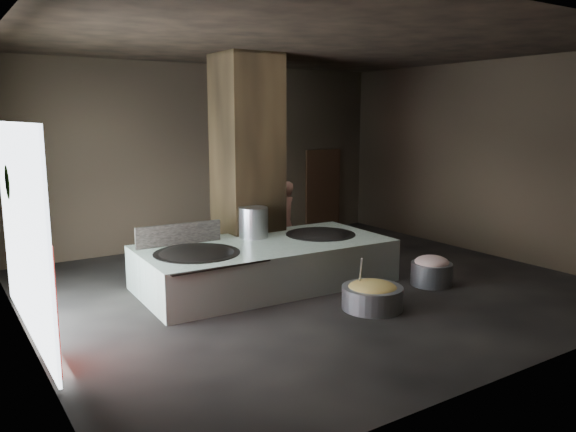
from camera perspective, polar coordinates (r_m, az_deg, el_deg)
floor at (r=10.96m, az=2.24°, el=-7.31°), size 10.00×9.00×0.10m
ceiling at (r=10.54m, az=2.42°, el=17.30°), size 10.00×9.00×0.10m
back_wall at (r=14.44m, az=-8.25°, el=6.11°), size 10.00×0.10×4.50m
front_wall at (r=7.31m, az=23.46°, el=1.57°), size 10.00×0.10×4.50m
left_wall at (r=8.64m, az=-26.17°, el=2.56°), size 0.10×9.00×4.50m
right_wall at (r=14.04m, az=19.46°, el=5.53°), size 0.10×9.00×4.50m
pillar at (r=11.95m, az=-4.16°, el=5.38°), size 1.20×1.20×4.50m
hearth_platform at (r=10.89m, az=-2.29°, el=-4.87°), size 4.87×2.47×0.83m
platform_cap at (r=10.80m, az=-2.30°, el=-2.82°), size 4.68×2.25×0.03m
wok_left at (r=10.12m, az=-9.23°, el=-4.20°), size 1.51×1.51×0.42m
wok_left_rim at (r=10.11m, az=-9.25°, el=-3.82°), size 1.54×1.54×0.05m
wok_right at (r=11.58m, az=3.32°, el=-2.27°), size 1.40×1.40×0.40m
wok_right_rim at (r=11.57m, az=3.32°, el=-1.93°), size 1.44×1.44×0.05m
stock_pot at (r=11.22m, az=-3.53°, el=-0.69°), size 0.58×0.58×0.62m
splash_guard at (r=10.78m, az=-11.01°, el=-1.85°), size 1.67×0.12×0.42m
cook at (r=12.68m, az=-0.38°, el=-0.49°), size 0.77×0.64×1.79m
veg_basin at (r=9.74m, az=8.55°, el=-8.19°), size 1.19×1.19×0.38m
veg_fill at (r=9.69m, az=8.57°, el=-7.30°), size 0.85×0.85×0.26m
ladle at (r=9.64m, az=7.34°, el=-6.11°), size 0.26×0.36×0.74m
meat_basin at (r=11.28m, az=14.36°, el=-5.71°), size 0.82×0.82×0.43m
meat_fill at (r=11.22m, az=14.41°, el=-4.56°), size 0.66×0.66×0.25m
doorway_near at (r=15.02m, az=-3.82°, el=1.93°), size 1.18×0.08×2.38m
doorway_near_glow at (r=14.91m, az=-4.63°, el=1.67°), size 0.81×0.04×1.91m
doorway_far at (r=16.31m, az=3.56°, el=2.59°), size 1.18×0.08×2.38m
doorway_far_glow at (r=16.51m, az=3.82°, el=2.50°), size 0.76×0.04×1.79m
left_opening at (r=8.94m, az=-25.37°, el=-1.38°), size 0.04×4.20×3.10m
pavilion_sliver at (r=7.88m, az=-23.11°, el=-8.30°), size 0.05×0.90×1.70m
tree_silhouette at (r=9.95m, az=-25.95°, el=3.15°), size 0.28×1.10×1.10m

